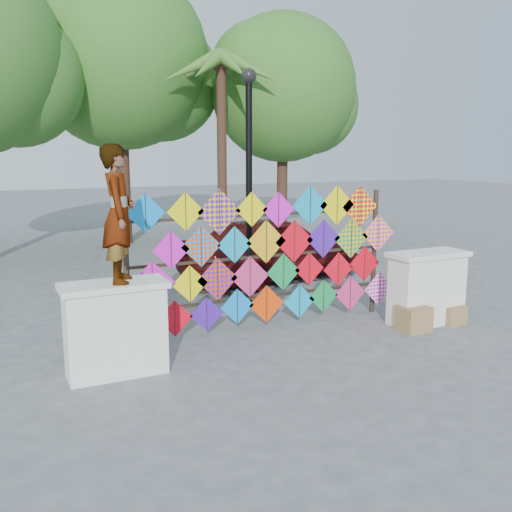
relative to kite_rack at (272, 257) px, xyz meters
name	(u,v)px	position (x,y,z in m)	size (l,w,h in m)	color
ground	(285,341)	(-0.13, -0.73, -1.25)	(80.00, 80.00, 0.00)	gray
parapet_left	(116,328)	(-2.83, -0.93, -0.60)	(1.40, 0.65, 1.28)	white
parapet_right	(427,287)	(2.57, -0.93, -0.60)	(1.40, 0.65, 1.28)	white
kite_rack	(272,257)	(0.00, 0.00, 0.00)	(4.99, 0.24, 2.42)	#2C2218
tree_mid	(123,61)	(-0.02, 10.30, 4.53)	(6.30, 5.60, 8.61)	#46291E
tree_east	(285,90)	(4.96, 8.80, 3.74)	(5.40, 4.80, 7.42)	#46291E
palm_tree	(221,81)	(2.07, 7.27, 3.71)	(3.62, 3.62, 5.83)	#46291E
vendor_woman	(119,214)	(-2.72, -0.93, 0.94)	(0.66, 0.43, 1.81)	#99999E
sedan	(273,247)	(1.76, 3.38, -0.48)	(1.80, 4.48, 1.53)	#570E12
lamppost	(249,168)	(0.17, 1.27, 1.44)	(0.28, 0.28, 4.46)	black
cardboard_box_near	(414,319)	(2.09, -1.18, -1.03)	(0.48, 0.43, 0.43)	#A1754E
cardboard_box_far	(452,315)	(2.97, -1.15, -1.08)	(0.39, 0.36, 0.33)	#A1754E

